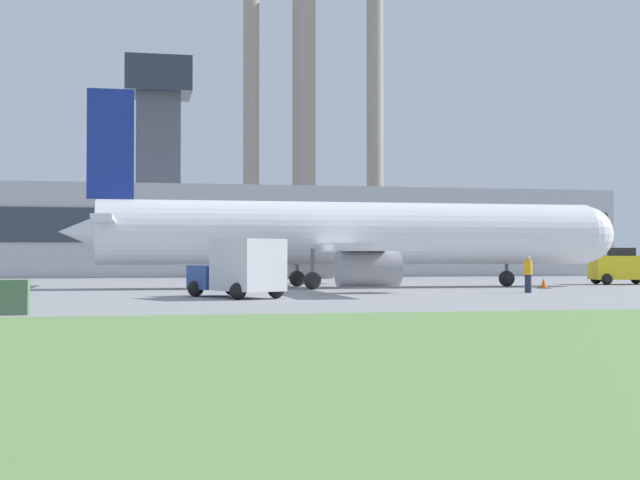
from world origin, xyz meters
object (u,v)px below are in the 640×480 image
fuel_truck (240,270)px  ground_crew_person (528,274)px  airplane (346,235)px  pushback_tug (622,268)px

fuel_truck → ground_crew_person: 14.33m
airplane → ground_crew_person: 11.33m
airplane → ground_crew_person: size_ratio=17.72×
pushback_tug → ground_crew_person: 15.82m
pushback_tug → ground_crew_person: size_ratio=2.21×
airplane → fuel_truck: (-7.18, -11.25, -1.77)m
airplane → pushback_tug: bearing=7.2°
ground_crew_person → pushback_tug: bearing=44.3°
pushback_tug → fuel_truck: size_ratio=0.75×
airplane → fuel_truck: bearing=-122.6°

